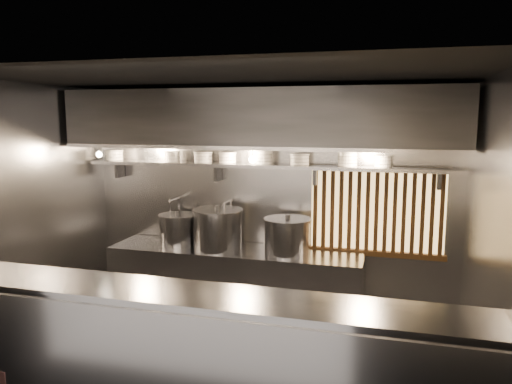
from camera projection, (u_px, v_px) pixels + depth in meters
The scene contains 25 objects.
floor at pixel (228, 370), 4.86m from camera, with size 4.50×4.50×0.00m, color black.
ceiling at pixel (226, 77), 4.44m from camera, with size 4.50×4.50×0.00m, color black.
wall_back at pixel (267, 204), 6.08m from camera, with size 4.50×4.50×0.00m, color gray.
wall_left at pixel (25, 217), 5.25m from camera, with size 3.00×3.00×0.00m, color gray.
wall_right at pixel (489, 247), 4.05m from camera, with size 3.00×3.00×0.00m, color gray.
serving_counter at pixel (188, 362), 3.86m from camera, with size 4.50×0.56×1.13m.
cooking_bench at pixel (235, 286), 5.95m from camera, with size 3.00×0.70×0.90m, color #98989D.
bowl_shelf at pixel (264, 166), 5.83m from camera, with size 4.40×0.34×0.04m, color #98989D.
exhaust_hood at pixel (259, 119), 5.54m from camera, with size 4.40×0.81×0.65m.
wood_screen at pixel (376, 211), 5.69m from camera, with size 1.56×0.09×1.04m.
faucet_left at pixel (176, 208), 6.27m from camera, with size 0.04×0.30×0.50m.
faucet_right at pixel (229, 211), 6.08m from camera, with size 0.04×0.30×0.50m.
heat_lamp at pixel (98, 149), 5.87m from camera, with size 0.25×0.35×0.20m.
pendant_bulb at pixel (253, 159), 5.73m from camera, with size 0.09×0.09×0.19m.
stock_pot_left at pixel (218, 229), 5.86m from camera, with size 0.68×0.68×0.52m.
stock_pot_mid at pixel (178, 229), 6.10m from camera, with size 0.55×0.55×0.41m.
stock_pot_right at pixel (288, 236), 5.65m from camera, with size 0.62×0.62×0.45m.
bowl_stack_0 at pixel (114, 155), 6.35m from camera, with size 0.24×0.24×0.13m.
bowl_stack_1 at pixel (172, 156), 6.13m from camera, with size 0.21×0.21×0.13m.
bowl_stack_2 at pixel (203, 157), 6.02m from camera, with size 0.23×0.23×0.13m.
bowl_stack_3 at pixel (227, 158), 5.94m from camera, with size 0.22×0.22×0.13m.
bowl_stack_4 at pixel (264, 157), 5.82m from camera, with size 0.22×0.22×0.17m.
bowl_stack_5 at pixel (300, 159), 5.71m from camera, with size 0.23×0.23×0.13m.
bowl_stack_6 at pixel (347, 159), 5.56m from camera, with size 0.23×0.23×0.17m.
bowl_stack_7 at pixel (383, 161), 5.46m from camera, with size 0.21×0.21×0.13m.
Camera 1 is at (1.49, -4.30, 2.45)m, focal length 35.00 mm.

